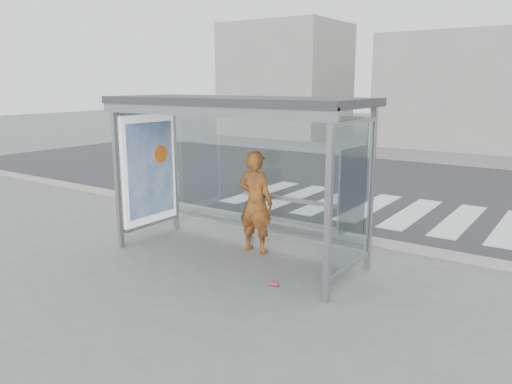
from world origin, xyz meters
TOP-DOWN VIEW (x-y plane):
  - ground at (0.00, 0.00)m, footprint 80.00×80.00m
  - road at (0.00, 7.00)m, footprint 30.00×10.00m
  - curb at (0.00, 1.95)m, footprint 30.00×0.18m
  - crosswalk at (0.50, 4.50)m, footprint 6.55×3.00m
  - bus_shelter at (-0.37, 0.06)m, footprint 4.25×1.65m
  - building_left at (-10.00, 18.00)m, footprint 6.00×5.00m
  - building_center at (0.00, 18.00)m, footprint 8.00×5.00m
  - person at (0.08, 0.46)m, footprint 0.66×0.45m
  - bench at (0.65, 0.58)m, footprint 1.90×0.23m
  - soda_can at (1.16, -0.64)m, footprint 0.12×0.08m

SIDE VIEW (x-z plane):
  - ground at x=0.00m, z-range 0.00..0.00m
  - crosswalk at x=0.50m, z-range 0.00..0.00m
  - road at x=0.00m, z-range 0.00..0.01m
  - soda_can at x=1.16m, z-range 0.00..0.06m
  - curb at x=0.00m, z-range 0.00..0.12m
  - bench at x=0.65m, z-range 0.09..1.07m
  - person at x=0.08m, z-range 0.00..1.74m
  - bus_shelter at x=-0.37m, z-range 0.67..3.29m
  - building_center at x=0.00m, z-range 0.00..5.00m
  - building_left at x=-10.00m, z-range 0.00..6.00m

